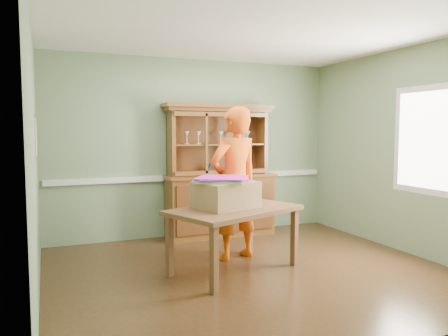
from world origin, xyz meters
name	(u,v)px	position (x,y,z in m)	size (l,w,h in m)	color
floor	(251,271)	(0.00, 0.00, 0.00)	(4.50, 4.50, 0.00)	#462916
ceiling	(253,32)	(0.00, 0.00, 2.70)	(4.50, 4.50, 0.00)	white
wall_back	(195,148)	(0.00, 2.00, 1.35)	(4.50, 4.50, 0.00)	gray
wall_left	(34,159)	(-2.25, 0.00, 1.35)	(4.00, 4.00, 0.00)	gray
wall_right	(405,151)	(2.25, 0.00, 1.35)	(4.00, 4.00, 0.00)	gray
wall_front	(377,169)	(0.00, -2.00, 1.35)	(4.50, 4.50, 0.00)	gray
chair_rail	(196,177)	(0.00, 1.98, 0.90)	(4.41, 0.05, 0.08)	silver
framed_map	(36,137)	(-2.23, 0.30, 1.55)	(0.03, 0.60, 0.46)	#322314
window_panel	(423,140)	(2.23, -0.30, 1.50)	(0.03, 0.96, 1.36)	silver
china_hutch	(219,190)	(0.31, 1.77, 0.71)	(1.71, 0.57, 2.01)	brown
dining_table	(234,215)	(-0.17, 0.10, 0.65)	(1.69, 1.36, 0.73)	brown
cardboard_box	(226,195)	(-0.26, 0.15, 0.88)	(0.64, 0.52, 0.30)	#99754F
kite_stack	(223,179)	(-0.28, 0.18, 1.06)	(0.73, 0.73, 0.05)	orange
person	(235,183)	(0.04, 0.57, 0.96)	(0.70, 0.46, 1.91)	#ED590F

